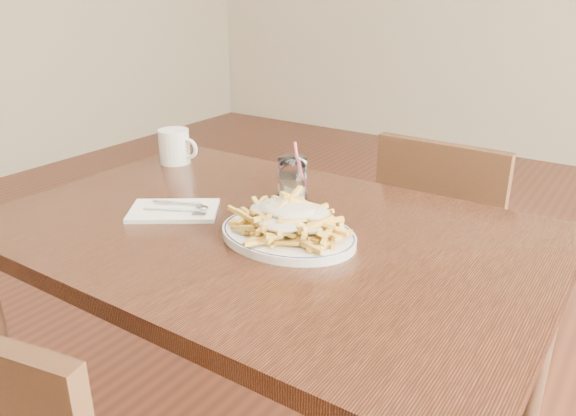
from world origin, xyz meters
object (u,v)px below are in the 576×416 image
Objects in this scene: chair_far at (443,247)px; table at (265,259)px; coffee_mug at (175,146)px; water_glass at (292,183)px; loaded_fries at (288,214)px; fries_plate at (288,235)px.

table is at bearing -105.06° from chair_far.
chair_far is 6.57× the size of coffee_mug.
water_glass is at bearing -112.02° from chair_far.
fries_plate is at bearing 90.00° from loaded_fries.
chair_far is 3.05× the size of loaded_fries.
loaded_fries is 0.62m from coffee_mug.
chair_far is 0.66m from water_glass.
chair_far is 0.88m from coffee_mug.
coffee_mug is at bearing 155.92° from fries_plate.
chair_far is at bearing 67.98° from water_glass.
loaded_fries is at bearing -90.00° from fries_plate.
fries_plate is at bearing -98.51° from chair_far.
table is 0.56m from coffee_mug.
chair_far is at bearing 81.49° from fries_plate.
chair_far is 0.78m from fries_plate.
water_glass is at bearing 121.13° from loaded_fries.
fries_plate is at bearing -24.08° from coffee_mug.
chair_far is 2.57× the size of fries_plate.
loaded_fries is 0.21m from water_glass.
water_glass is (-0.11, 0.18, 0.04)m from fries_plate.
water_glass is 1.22× the size of coffee_mug.
table is 7.77× the size of water_glass.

